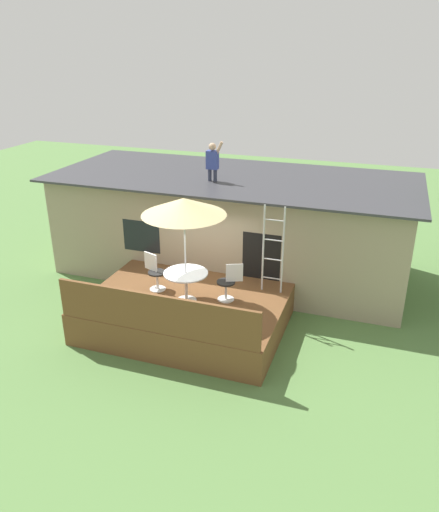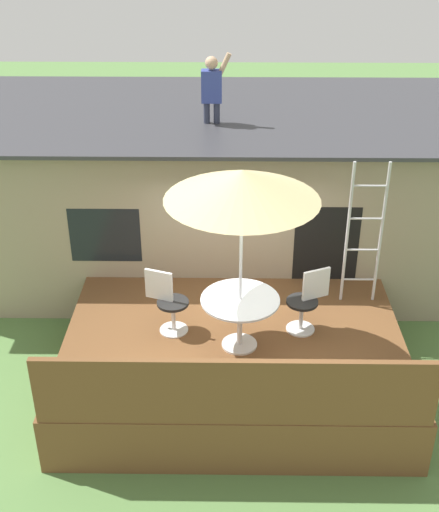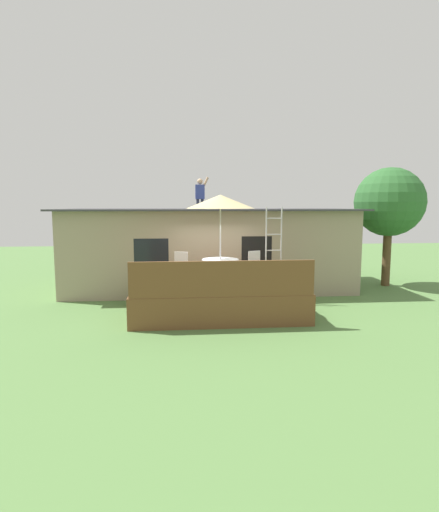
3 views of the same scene
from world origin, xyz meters
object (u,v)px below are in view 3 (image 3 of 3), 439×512
(patio_table, at_px, (220,265))
(patio_umbrella, at_px, (220,202))
(person_figure, at_px, (200,191))
(patio_chair_right, at_px, (250,267))
(patio_chair_left, at_px, (185,268))
(step_ladder, at_px, (274,242))
(backyard_tree, at_px, (389,203))

(patio_table, relative_size, patio_umbrella, 0.41)
(person_figure, bearing_deg, patio_chair_right, -63.03)
(patio_chair_left, bearing_deg, patio_chair_right, 21.39)
(step_ladder, distance_m, patio_chair_left, 2.95)
(person_figure, distance_m, patio_chair_left, 3.58)
(step_ladder, relative_size, person_figure, 1.98)
(patio_table, xyz_separation_m, person_figure, (-0.43, 3.06, 2.15))
(patio_table, bearing_deg, person_figure, 97.90)
(step_ladder, height_order, patio_chair_right, step_ladder)
(patio_umbrella, distance_m, patio_chair_right, 2.14)
(patio_table, relative_size, patio_chair_right, 1.13)
(person_figure, distance_m, backyard_tree, 7.11)
(patio_chair_left, distance_m, patio_chair_right, 1.91)
(patio_umbrella, relative_size, backyard_tree, 0.57)
(person_figure, xyz_separation_m, backyard_tree, (7.09, 0.37, -0.39))
(person_figure, relative_size, backyard_tree, 0.25)
(step_ladder, bearing_deg, patio_chair_right, -138.20)
(patio_chair_left, bearing_deg, person_figure, 98.25)
(step_ladder, distance_m, patio_chair_right, 1.31)
(person_figure, bearing_deg, patio_table, -82.10)
(patio_umbrella, bearing_deg, backyard_tree, 27.21)
(patio_table, xyz_separation_m, patio_umbrella, (0.00, 0.00, 1.76))
(patio_umbrella, height_order, step_ladder, patio_umbrella)
(patio_table, distance_m, backyard_tree, 7.70)
(patio_table, height_order, patio_chair_right, patio_chair_right)
(patio_umbrella, xyz_separation_m, patio_chair_left, (-0.98, 0.35, -1.89))
(patio_chair_left, height_order, patio_chair_right, same)
(person_figure, bearing_deg, backyard_tree, 2.96)
(step_ladder, relative_size, patio_chair_right, 2.39)
(step_ladder, xyz_separation_m, backyard_tree, (4.89, 2.26, 1.25))
(patio_table, bearing_deg, patio_chair_right, 23.63)
(person_figure, height_order, backyard_tree, backyard_tree)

